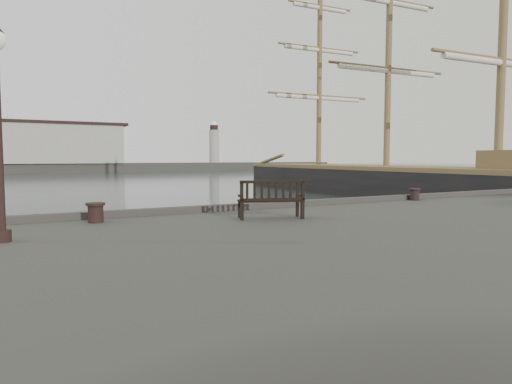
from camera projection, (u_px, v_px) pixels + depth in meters
ground at (276, 256)px, 14.51m from camera, size 400.00×400.00×0.00m
breakwater at (21, 152)px, 92.40m from camera, size 140.00×9.50×12.20m
bench at (271, 207)px, 11.60m from camera, size 1.75×1.08×0.95m
bollard_left at (96, 213)px, 10.88m from camera, size 0.59×0.59×0.47m
bollard_right at (415, 194)px, 16.63m from camera, size 0.54×0.54×0.44m
tall_ship_main at (386, 187)px, 37.50m from camera, size 9.35×36.37×27.00m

